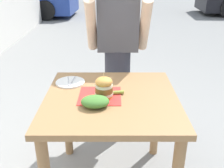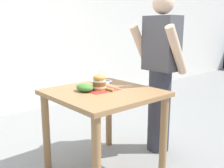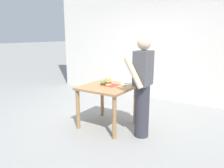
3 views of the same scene
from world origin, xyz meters
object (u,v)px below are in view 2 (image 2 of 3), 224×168
(sandwich, at_px, (99,82))
(side_plate_with_forks, at_px, (102,82))
(patio_table, at_px, (104,106))
(side_salad, at_px, (85,88))
(diner_across_table, at_px, (160,72))
(pickle_spear, at_px, (109,89))
(parked_car_mid_block, at_px, (210,44))

(sandwich, relative_size, side_plate_with_forks, 0.82)
(patio_table, relative_size, sandwich, 4.99)
(side_salad, bearing_deg, sandwich, 66.68)
(diner_across_table, bearing_deg, side_salad, -100.39)
(sandwich, bearing_deg, side_plate_with_forks, 137.25)
(pickle_spear, bearing_deg, diner_across_table, 88.40)
(parked_car_mid_block, bearing_deg, sandwich, -67.46)
(side_salad, distance_m, parked_car_mid_block, 8.73)
(patio_table, distance_m, diner_across_table, 0.77)
(pickle_spear, relative_size, parked_car_mid_block, 0.02)
(pickle_spear, xyz_separation_m, side_salad, (-0.14, -0.17, 0.02))
(diner_across_table, bearing_deg, parked_car_mid_block, 115.26)
(side_plate_with_forks, xyz_separation_m, side_salad, (0.21, -0.37, 0.03))
(pickle_spear, distance_m, side_salad, 0.22)
(side_plate_with_forks, bearing_deg, side_salad, -60.10)
(patio_table, bearing_deg, diner_across_table, 85.48)
(patio_table, xyz_separation_m, diner_across_table, (0.06, 0.73, 0.24))
(patio_table, height_order, sandwich, sandwich)
(patio_table, distance_m, pickle_spear, 0.16)
(side_plate_with_forks, bearing_deg, diner_across_table, 53.33)
(pickle_spear, relative_size, side_salad, 0.55)
(sandwich, distance_m, diner_across_table, 0.75)
(patio_table, distance_m, sandwich, 0.22)
(side_plate_with_forks, distance_m, parked_car_mid_block, 8.31)
(parked_car_mid_block, bearing_deg, side_plate_with_forks, -68.50)
(side_salad, bearing_deg, patio_table, 53.35)
(side_plate_with_forks, bearing_deg, patio_table, -36.62)
(patio_table, distance_m, side_salad, 0.24)
(patio_table, bearing_deg, side_plate_with_forks, 143.38)
(side_salad, bearing_deg, pickle_spear, 50.62)
(sandwich, bearing_deg, side_salad, -113.32)
(side_salad, relative_size, parked_car_mid_block, 0.04)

